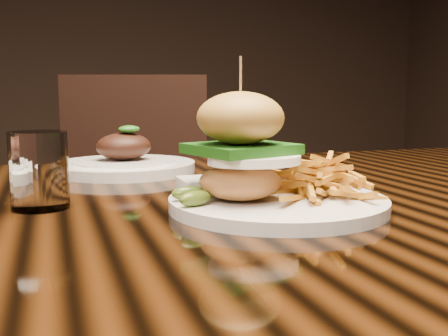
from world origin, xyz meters
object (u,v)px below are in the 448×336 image
object	(u,v)px
far_dish	(124,163)
chair_far	(130,212)
dining_table	(206,252)
burger_plate	(270,172)

from	to	relation	value
far_dish	chair_far	size ratio (longest dim) A/B	0.27
far_dish	dining_table	bearing A→B (deg)	-75.50
dining_table	burger_plate	world-z (taller)	burger_plate
burger_plate	chair_far	distance (m)	1.01
burger_plate	chair_far	size ratio (longest dim) A/B	0.28
dining_table	chair_far	distance (m)	0.90
dining_table	far_dish	size ratio (longest dim) A/B	6.28
dining_table	chair_far	size ratio (longest dim) A/B	1.68
dining_table	burger_plate	distance (m)	0.16
dining_table	far_dish	distance (m)	0.30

